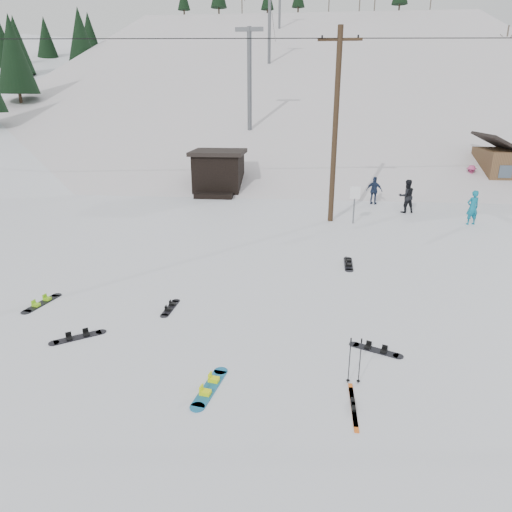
# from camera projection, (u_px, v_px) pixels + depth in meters

# --- Properties ---
(ground) EXTENTS (200.00, 200.00, 0.00)m
(ground) POSITION_uv_depth(u_px,v_px,m) (271.00, 373.00, 10.21)
(ground) COLOR white
(ground) RESTS_ON ground
(ski_slope) EXTENTS (60.00, 85.24, 65.97)m
(ski_slope) POSITION_uv_depth(u_px,v_px,m) (298.00, 231.00, 65.86)
(ski_slope) COLOR silver
(ski_slope) RESTS_ON ground
(ridge_left) EXTENTS (47.54, 95.03, 58.38)m
(ridge_left) POSITION_uv_depth(u_px,v_px,m) (34.00, 230.00, 62.49)
(ridge_left) COLOR white
(ridge_left) RESTS_ON ground
(treeline_crest) EXTENTS (50.00, 6.00, 10.00)m
(treeline_crest) POSITION_uv_depth(u_px,v_px,m) (302.00, 132.00, 91.18)
(treeline_crest) COLOR black
(treeline_crest) RESTS_ON ski_slope
(utility_pole) EXTENTS (2.00, 0.26, 9.00)m
(utility_pole) POSITION_uv_depth(u_px,v_px,m) (335.00, 125.00, 21.68)
(utility_pole) COLOR #3A2819
(utility_pole) RESTS_ON ground
(trail_sign) EXTENTS (0.50, 0.09, 1.85)m
(trail_sign) POSITION_uv_depth(u_px,v_px,m) (355.00, 198.00, 22.27)
(trail_sign) COLOR #595B60
(trail_sign) RESTS_ON ground
(lift_hut) EXTENTS (3.40, 4.10, 2.75)m
(lift_hut) POSITION_uv_depth(u_px,v_px,m) (219.00, 172.00, 29.98)
(lift_hut) COLOR black
(lift_hut) RESTS_ON ground
(lift_tower_near) EXTENTS (2.20, 0.36, 8.00)m
(lift_tower_near) POSITION_uv_depth(u_px,v_px,m) (249.00, 74.00, 36.32)
(lift_tower_near) COLOR #595B60
(lift_tower_near) RESTS_ON ski_slope
(lift_tower_mid) EXTENTS (2.20, 0.36, 8.00)m
(lift_tower_mid) POSITION_uv_depth(u_px,v_px,m) (269.00, 23.00, 53.06)
(lift_tower_mid) COLOR #595B60
(lift_tower_mid) RESTS_ON ski_slope
(hero_snowboard) EXTENTS (0.54, 1.61, 0.11)m
(hero_snowboard) POSITION_uv_depth(u_px,v_px,m) (210.00, 387.00, 9.64)
(hero_snowboard) COLOR #1972A7
(hero_snowboard) RESTS_ON ground
(hero_skis) EXTENTS (0.11, 1.54, 0.08)m
(hero_skis) POSITION_uv_depth(u_px,v_px,m) (353.00, 406.00, 9.07)
(hero_skis) COLOR #DC5616
(hero_skis) RESTS_ON ground
(ski_poles) EXTENTS (0.30, 0.08, 1.08)m
(ski_poles) POSITION_uv_depth(u_px,v_px,m) (355.00, 360.00, 9.67)
(ski_poles) COLOR black
(ski_poles) RESTS_ON ground
(board_scatter_a) EXTENTS (1.20, 0.95, 0.10)m
(board_scatter_a) POSITION_uv_depth(u_px,v_px,m) (78.00, 337.00, 11.71)
(board_scatter_a) COLOR black
(board_scatter_a) RESTS_ON ground
(board_scatter_b) EXTENTS (0.29, 1.28, 0.09)m
(board_scatter_b) POSITION_uv_depth(u_px,v_px,m) (170.00, 308.00, 13.38)
(board_scatter_b) COLOR black
(board_scatter_b) RESTS_ON ground
(board_scatter_c) EXTENTS (0.55, 1.53, 0.11)m
(board_scatter_c) POSITION_uv_depth(u_px,v_px,m) (42.00, 303.00, 13.68)
(board_scatter_c) COLOR black
(board_scatter_c) RESTS_ON ground
(board_scatter_d) EXTENTS (1.24, 0.71, 0.09)m
(board_scatter_d) POSITION_uv_depth(u_px,v_px,m) (376.00, 350.00, 11.11)
(board_scatter_d) COLOR black
(board_scatter_d) RESTS_ON ground
(board_scatter_f) EXTENTS (0.37, 1.64, 0.11)m
(board_scatter_f) POSITION_uv_depth(u_px,v_px,m) (348.00, 264.00, 16.97)
(board_scatter_f) COLOR black
(board_scatter_f) RESTS_ON ground
(skier_teal) EXTENTS (0.71, 0.56, 1.70)m
(skier_teal) POSITION_uv_depth(u_px,v_px,m) (473.00, 208.00, 22.24)
(skier_teal) COLOR #0D6D89
(skier_teal) RESTS_ON ground
(skier_dark) EXTENTS (1.01, 0.87, 1.80)m
(skier_dark) POSITION_uv_depth(u_px,v_px,m) (406.00, 196.00, 24.66)
(skier_dark) COLOR black
(skier_dark) RESTS_ON ground
(skier_pink) EXTENTS (1.22, 0.82, 1.75)m
(skier_pink) POSITION_uv_depth(u_px,v_px,m) (470.00, 178.00, 30.46)
(skier_pink) COLOR #BE4379
(skier_pink) RESTS_ON ground
(skier_navy) EXTENTS (1.03, 0.75, 1.62)m
(skier_navy) POSITION_uv_depth(u_px,v_px,m) (374.00, 191.00, 26.67)
(skier_navy) COLOR #192540
(skier_navy) RESTS_ON ground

